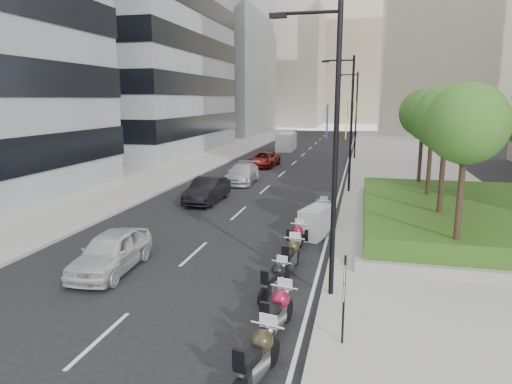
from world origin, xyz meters
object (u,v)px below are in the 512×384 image
(lamp_post_0, at_px, (331,140))
(lamp_post_2, at_px, (355,111))
(delivery_van, at_px, (286,143))
(motorcycle_3, at_px, (291,256))
(car_b, at_px, (207,190))
(car_c, at_px, (242,173))
(motorcycle_4, at_px, (296,239))
(car_d, at_px, (264,159))
(motorcycle_0, at_px, (257,359))
(motorcycle_5, at_px, (317,222))
(parking_sign, at_px, (344,295))
(lamp_post_1, at_px, (349,118))
(car_a, at_px, (111,252))
(motorcycle_6, at_px, (321,212))
(motorcycle_1, at_px, (277,313))
(motorcycle_2, at_px, (275,280))

(lamp_post_0, distance_m, lamp_post_2, 35.00)
(lamp_post_0, height_order, delivery_van, lamp_post_0)
(motorcycle_3, xyz_separation_m, car_b, (-6.81, 10.33, 0.14))
(car_c, bearing_deg, delivery_van, 89.89)
(motorcycle_4, height_order, car_d, car_d)
(motorcycle_0, bearing_deg, motorcycle_5, 11.31)
(motorcycle_4, relative_size, car_d, 0.45)
(lamp_post_2, xyz_separation_m, car_b, (-8.24, -22.78, -4.30))
(parking_sign, relative_size, car_d, 0.51)
(car_b, xyz_separation_m, delivery_van, (-0.02, 29.53, 0.22))
(car_b, bearing_deg, parking_sign, -58.64)
(lamp_post_2, relative_size, motorcycle_5, 3.63)
(motorcycle_3, xyz_separation_m, motorcycle_4, (-0.15, 2.20, -0.03))
(delivery_van, bearing_deg, lamp_post_0, -79.51)
(car_c, bearing_deg, motorcycle_0, -75.55)
(lamp_post_1, relative_size, motorcycle_3, 3.86)
(car_b, bearing_deg, lamp_post_0, -54.95)
(car_a, xyz_separation_m, car_d, (-0.13, 27.37, -0.06))
(parking_sign, bearing_deg, car_d, 105.75)
(motorcycle_6, distance_m, car_d, 20.30)
(car_a, bearing_deg, car_c, 86.29)
(lamp_post_2, relative_size, motorcycle_0, 3.72)
(motorcycle_1, bearing_deg, motorcycle_3, 15.21)
(parking_sign, bearing_deg, lamp_post_2, 90.99)
(lamp_post_2, relative_size, car_a, 2.06)
(lamp_post_0, relative_size, motorcycle_2, 4.37)
(motorcycle_1, xyz_separation_m, car_a, (-6.82, 3.22, 0.11))
(car_b, bearing_deg, delivery_van, 91.07)
(motorcycle_2, xyz_separation_m, motorcycle_5, (0.64, 6.90, 0.14))
(motorcycle_3, height_order, motorcycle_4, motorcycle_3)
(motorcycle_6, bearing_deg, motorcycle_3, -175.20)
(lamp_post_1, height_order, delivery_van, lamp_post_1)
(motorcycle_6, xyz_separation_m, delivery_van, (-7.28, 32.89, 0.38))
(motorcycle_3, distance_m, car_b, 12.37)
(lamp_post_1, height_order, motorcycle_0, lamp_post_1)
(car_a, distance_m, car_d, 27.37)
(motorcycle_1, relative_size, motorcycle_6, 1.05)
(parking_sign, bearing_deg, motorcycle_1, 170.20)
(lamp_post_1, relative_size, motorcycle_5, 3.63)
(parking_sign, bearing_deg, motorcycle_2, 130.36)
(lamp_post_2, xyz_separation_m, car_d, (-8.05, -7.11, -4.38))
(delivery_van, bearing_deg, car_a, -90.23)
(motorcycle_0, distance_m, motorcycle_5, 11.56)
(lamp_post_0, height_order, motorcycle_5, lamp_post_0)
(lamp_post_2, relative_size, car_d, 1.84)
(motorcycle_3, distance_m, delivery_van, 40.44)
(motorcycle_6, xyz_separation_m, car_d, (-7.07, 19.03, 0.08))
(motorcycle_1, distance_m, motorcycle_2, 2.41)
(car_b, distance_m, car_c, 6.93)
(delivery_van, bearing_deg, motorcycle_3, -80.99)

